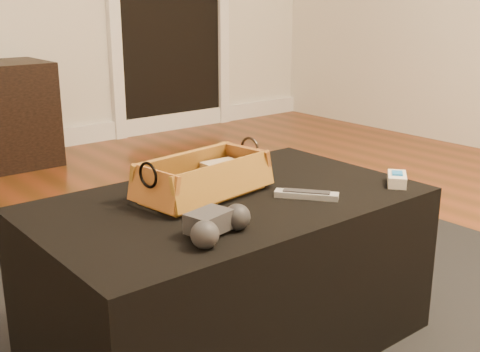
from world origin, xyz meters
TOP-DOWN VIEW (x-y plane):
  - area_rug at (-0.16, 0.17)m, footprint 2.60×2.00m
  - ottoman at (-0.16, 0.22)m, footprint 1.00×0.60m
  - tv_remote at (-0.22, 0.26)m, footprint 0.20×0.09m
  - cloth_bundle at (-0.11, 0.32)m, footprint 0.10×0.07m
  - wicker_basket at (-0.20, 0.28)m, footprint 0.38×0.24m
  - game_controller at (-0.35, 0.03)m, footprint 0.19×0.13m
  - silver_remote at (-0.01, 0.09)m, footprint 0.13×0.15m
  - cream_gadget at (0.27, 0.02)m, footprint 0.11×0.10m

SIDE VIEW (x-z plane):
  - area_rug at x=-0.16m, z-range 0.00..0.01m
  - ottoman at x=-0.16m, z-range 0.01..0.43m
  - silver_remote at x=-0.01m, z-range 0.43..0.45m
  - cream_gadget at x=0.27m, z-range 0.43..0.47m
  - tv_remote at x=-0.22m, z-range 0.44..0.46m
  - game_controller at x=-0.35m, z-range 0.43..0.49m
  - cloth_bundle at x=-0.11m, z-range 0.44..0.50m
  - wicker_basket at x=-0.20m, z-range 0.41..0.54m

